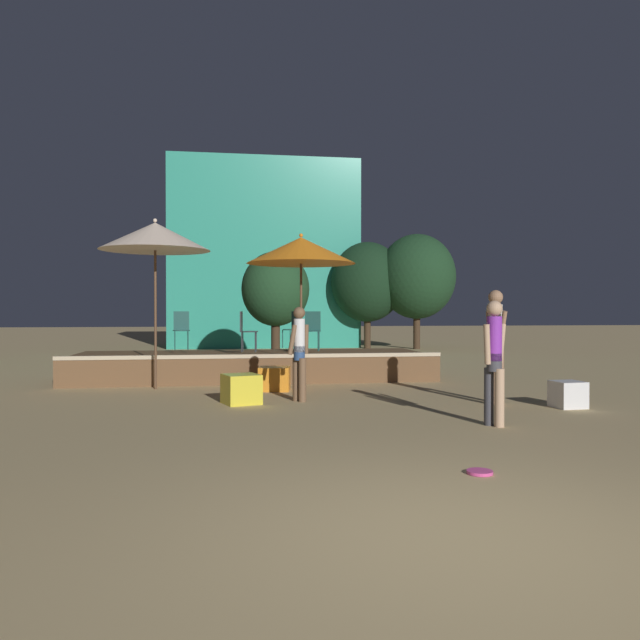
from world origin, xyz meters
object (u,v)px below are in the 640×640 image
patio_umbrella_0 (155,237)px  cube_seat_1 (568,394)px  patio_umbrella_1 (301,251)px  cube_seat_0 (241,389)px  background_tree_3 (417,277)px  person_2 (494,359)px  bistro_chair_0 (294,326)px  bistro_chair_3 (312,327)px  bistro_chair_1 (245,327)px  bistro_chair_2 (181,326)px  person_1 (299,351)px  frisbee_disc (480,472)px  background_tree_1 (367,282)px  background_tree_0 (275,289)px  person_0 (495,340)px  cube_seat_2 (275,379)px

patio_umbrella_0 → cube_seat_1: 8.12m
patio_umbrella_1 → cube_seat_0: (-1.28, -2.31, -2.55)m
background_tree_3 → person_2: bearing=-104.1°
bistro_chair_0 → bistro_chair_3: same height
cube_seat_0 → person_2: (3.31, -2.54, 0.66)m
bistro_chair_1 → bistro_chair_2: same height
person_1 → bistro_chair_3: person_1 is taller
patio_umbrella_1 → cube_seat_0: size_ratio=4.49×
person_1 → frisbee_disc: (1.13, -5.00, -0.84)m
frisbee_disc → background_tree_1: size_ratio=0.06×
patio_umbrella_1 → person_2: patio_umbrella_1 is taller
background_tree_0 → background_tree_3: size_ratio=0.72×
person_2 → background_tree_1: bearing=-39.2°
person_2 → bistro_chair_0: bearing=-17.4°
person_2 → bistro_chair_3: (-1.59, 6.26, 0.28)m
person_0 → bistro_chair_1: (-4.02, 4.13, 0.12)m
cube_seat_0 → person_2: bearing=-37.6°
cube_seat_0 → bistro_chair_1: bearing=87.2°
cube_seat_0 → person_1: bearing=8.4°
frisbee_disc → background_tree_0: 14.03m
person_1 → background_tree_1: (4.60, 14.78, 1.90)m
cube_seat_1 → bistro_chair_3: size_ratio=0.54×
person_2 → cube_seat_2: bearing=0.1°
patio_umbrella_0 → person_0: 6.78m
person_1 → bistro_chair_0: size_ratio=1.80×
background_tree_1 → background_tree_0: bearing=-125.9°
bistro_chair_0 → background_tree_1: size_ratio=0.20×
person_0 → background_tree_3: bearing=66.4°
background_tree_0 → cube_seat_0: bearing=-98.2°
cube_seat_1 → person_0: person_0 is taller
bistro_chair_0 → bistro_chair_1: same height
bistro_chair_3 → bistro_chair_0: bearing=117.8°
bistro_chair_0 → bistro_chair_2: (-2.70, -0.25, 0.00)m
patio_umbrella_1 → person_1: 2.92m
bistro_chair_2 → background_tree_3: 13.19m
person_0 → person_2: size_ratio=1.12×
cube_seat_1 → frisbee_disc: size_ratio=1.96×
bistro_chair_0 → background_tree_0: (-0.13, 4.13, 1.04)m
patio_umbrella_0 → bistro_chair_0: patio_umbrella_0 is taller
person_0 → person_2: 2.11m
background_tree_1 → bistro_chair_3: bearing=-109.1°
background_tree_1 → bistro_chair_0: bearing=-112.5°
background_tree_3 → person_1: bearing=-114.8°
bistro_chair_3 → cube_seat_1: bearing=-42.0°
person_2 → patio_umbrella_1: bearing=-9.1°
person_2 → background_tree_1: (2.29, 17.47, 1.85)m
patio_umbrella_1 → background_tree_0: size_ratio=0.92×
person_0 → background_tree_3: size_ratio=0.40×
frisbee_disc → bistro_chair_0: bearing=94.2°
bistro_chair_1 → background_tree_3: (7.35, 10.76, 1.78)m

